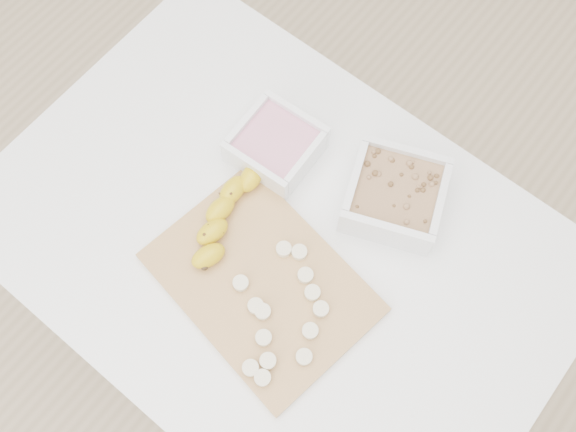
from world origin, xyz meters
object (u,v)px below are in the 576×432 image
Objects in this scene: table at (278,258)px; bowl_granola at (395,195)px; bowl_yogurt at (276,145)px; banana at (225,216)px; cutting_board at (262,282)px.

bowl_granola is at bearing 58.01° from table.
bowl_yogurt reaches higher than banana.
cutting_board is at bearing -108.55° from bowl_granola.
cutting_board is (-0.09, -0.26, -0.03)m from bowl_granola.
bowl_yogurt is 0.41× the size of cutting_board.
table is 0.25m from bowl_granola.
banana is (0.02, -0.16, -0.00)m from bowl_yogurt.
bowl_granola is at bearing 71.45° from cutting_board.
banana reaches higher than table.
bowl_yogurt is (-0.11, 0.13, 0.13)m from table.
cutting_board reaches higher than table.
bowl_yogurt is 0.23m from bowl_granola.
banana reaches higher than cutting_board.
bowl_yogurt is 0.70× the size of banana.
cutting_board is at bearing -23.21° from banana.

